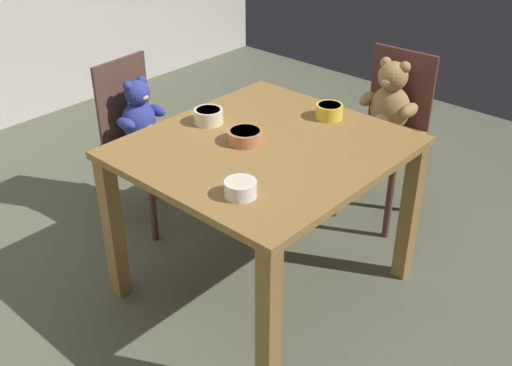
% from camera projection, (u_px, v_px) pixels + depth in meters
% --- Properties ---
extents(ground_plane, '(5.20, 5.20, 0.04)m').
position_uv_depth(ground_plane, '(264.00, 286.00, 2.93)').
color(ground_plane, '#555845').
extents(dining_table, '(1.08, 1.00, 0.74)m').
position_uv_depth(dining_table, '(265.00, 169.00, 2.61)').
color(dining_table, olive).
rests_on(dining_table, ground_plane).
extents(teddy_chair_near_right, '(0.39, 0.40, 0.90)m').
position_uv_depth(teddy_chair_near_right, '(387.00, 117.00, 3.18)').
color(teddy_chair_near_right, '#522C28').
rests_on(teddy_chair_near_right, ground_plane).
extents(teddy_chair_far_center, '(0.39, 0.39, 0.87)m').
position_uv_depth(teddy_chair_far_center, '(141.00, 126.00, 3.17)').
color(teddy_chair_far_center, '#4C3328').
rests_on(teddy_chair_far_center, ground_plane).
extents(porridge_bowl_yellow_near_right, '(0.12, 0.12, 0.06)m').
position_uv_depth(porridge_bowl_yellow_near_right, '(329.00, 111.00, 2.76)').
color(porridge_bowl_yellow_near_right, yellow).
rests_on(porridge_bowl_yellow_near_right, dining_table).
extents(porridge_bowl_white_near_left, '(0.12, 0.12, 0.06)m').
position_uv_depth(porridge_bowl_white_near_left, '(241.00, 188.00, 2.18)').
color(porridge_bowl_white_near_left, silver).
rests_on(porridge_bowl_white_near_left, dining_table).
extents(porridge_bowl_cream_far_center, '(0.13, 0.13, 0.06)m').
position_uv_depth(porridge_bowl_cream_far_center, '(209.00, 116.00, 2.71)').
color(porridge_bowl_cream_far_center, beige).
rests_on(porridge_bowl_cream_far_center, dining_table).
extents(porridge_bowl_terracotta_center, '(0.15, 0.15, 0.05)m').
position_uv_depth(porridge_bowl_terracotta_center, '(245.00, 136.00, 2.55)').
color(porridge_bowl_terracotta_center, '#B77045').
rests_on(porridge_bowl_terracotta_center, dining_table).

